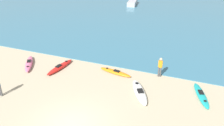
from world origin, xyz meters
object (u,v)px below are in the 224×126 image
kayak_on_sand_2 (60,67)px  moored_boat_0 (132,3)px  kayak_on_sand_4 (29,64)px  person_near_waterline (160,66)px  kayak_on_sand_3 (115,72)px  kayak_on_sand_0 (201,95)px  kayak_on_sand_1 (140,92)px

kayak_on_sand_2 → moored_boat_0: size_ratio=0.70×
kayak_on_sand_4 → person_near_waterline: bearing=11.4°
kayak_on_sand_3 → kayak_on_sand_4: (-8.11, -1.49, 0.03)m
kayak_on_sand_2 → kayak_on_sand_0: bearing=0.4°
kayak_on_sand_1 → person_near_waterline: person_near_waterline is taller
kayak_on_sand_0 → kayak_on_sand_2: bearing=-179.6°
kayak_on_sand_2 → person_near_waterline: 8.95m
kayak_on_sand_3 → person_near_waterline: (3.69, 0.89, 0.87)m
kayak_on_sand_3 → moored_boat_0: moored_boat_0 is taller
kayak_on_sand_0 → kayak_on_sand_1: size_ratio=0.99×
kayak_on_sand_0 → moored_boat_0: moored_boat_0 is taller
kayak_on_sand_2 → kayak_on_sand_3: kayak_on_sand_2 is taller
kayak_on_sand_0 → kayak_on_sand_2: size_ratio=0.96×
kayak_on_sand_0 → kayak_on_sand_2: 12.12m
kayak_on_sand_1 → kayak_on_sand_2: size_ratio=0.96×
person_near_waterline → moored_boat_0: size_ratio=0.36×
kayak_on_sand_1 → kayak_on_sand_3: kayak_on_sand_1 is taller
kayak_on_sand_1 → kayak_on_sand_2: (-7.80, 1.22, -0.00)m
kayak_on_sand_2 → person_near_waterline: person_near_waterline is taller
kayak_on_sand_2 → kayak_on_sand_1: bearing=-8.9°
kayak_on_sand_0 → kayak_on_sand_4: size_ratio=1.05×
kayak_on_sand_1 → kayak_on_sand_4: bearing=176.1°
kayak_on_sand_1 → moored_boat_0: size_ratio=0.68×
kayak_on_sand_0 → kayak_on_sand_3: (-7.11, 0.92, 0.01)m
kayak_on_sand_2 → kayak_on_sand_3: (5.01, 1.01, -0.04)m
kayak_on_sand_0 → kayak_on_sand_1: (-4.33, -1.31, 0.05)m
kayak_on_sand_1 → kayak_on_sand_2: bearing=171.1°
kayak_on_sand_0 → kayak_on_sand_4: 15.23m
kayak_on_sand_0 → kayak_on_sand_3: bearing=172.6°
person_near_waterline → moored_boat_0: (-10.25, 26.41, -0.53)m
person_near_waterline → kayak_on_sand_3: bearing=-166.5°
kayak_on_sand_2 → kayak_on_sand_4: bearing=-171.1°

